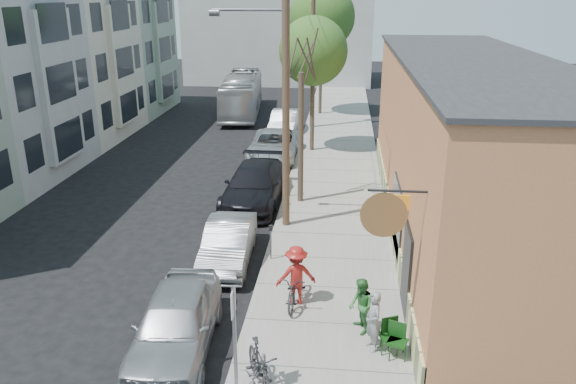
# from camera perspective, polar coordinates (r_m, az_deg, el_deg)

# --- Properties ---
(ground) EXTENTS (120.00, 120.00, 0.00)m
(ground) POSITION_cam_1_polar(r_m,az_deg,el_deg) (18.28, -9.54, -9.23)
(ground) COLOR black
(sidewalk) EXTENTS (4.50, 58.00, 0.15)m
(sidewalk) POSITION_cam_1_polar(r_m,az_deg,el_deg) (27.77, 4.82, 1.47)
(sidewalk) COLOR gray
(sidewalk) RESTS_ON ground
(cafe_building) EXTENTS (6.60, 20.20, 6.61)m
(cafe_building) POSITION_cam_1_polar(r_m,az_deg,el_deg) (21.55, 17.46, 4.14)
(cafe_building) COLOR #BC7245
(cafe_building) RESTS_ON ground
(apartment_row) EXTENTS (6.30, 32.00, 9.00)m
(apartment_row) POSITION_cam_1_polar(r_m,az_deg,el_deg) (33.90, -23.72, 10.94)
(apartment_row) COLOR #8FA188
(apartment_row) RESTS_ON ground
(end_cap_building) EXTENTS (18.00, 8.00, 12.00)m
(end_cap_building) POSITION_cam_1_polar(r_m,az_deg,el_deg) (57.80, -0.83, 17.08)
(end_cap_building) COLOR #ACACA7
(end_cap_building) RESTS_ON ground
(sign_post) EXTENTS (0.07, 0.45, 2.80)m
(sign_post) POSITION_cam_1_polar(r_m,az_deg,el_deg) (12.57, -5.47, -13.91)
(sign_post) COLOR slate
(sign_post) RESTS_ON sidewalk
(parking_meter_near) EXTENTS (0.14, 0.14, 1.24)m
(parking_meter_near) POSITION_cam_1_polar(r_m,az_deg,el_deg) (18.93, -1.76, -4.54)
(parking_meter_near) COLOR slate
(parking_meter_near) RESTS_ON sidewalk
(parking_meter_far) EXTENTS (0.14, 0.14, 1.24)m
(parking_meter_far) POSITION_cam_1_polar(r_m,az_deg,el_deg) (24.70, 0.10, 1.41)
(parking_meter_far) COLOR slate
(parking_meter_far) RESTS_ON sidewalk
(utility_pole_near) EXTENTS (3.57, 0.28, 10.00)m
(utility_pole_near) POSITION_cam_1_polar(r_m,az_deg,el_deg) (20.53, -0.39, 10.34)
(utility_pole_near) COLOR #503A28
(utility_pole_near) RESTS_ON sidewalk
(utility_pole_far) EXTENTS (1.80, 0.28, 10.00)m
(utility_pole_far) POSITION_cam_1_polar(r_m,az_deg,el_deg) (37.03, 2.53, 14.49)
(utility_pole_far) COLOR #503A28
(utility_pole_far) RESTS_ON sidewalk
(tree_bare) EXTENTS (0.24, 0.24, 5.53)m
(tree_bare) POSITION_cam_1_polar(r_m,az_deg,el_deg) (23.61, 1.31, 5.42)
(tree_bare) COLOR #44392C
(tree_bare) RESTS_ON sidewalk
(tree_leafy_mid) EXTENTS (3.74, 3.74, 7.40)m
(tree_leafy_mid) POSITION_cam_1_polar(r_m,az_deg,el_deg) (31.31, 2.57, 14.09)
(tree_leafy_mid) COLOR #44392C
(tree_leafy_mid) RESTS_ON sidewalk
(tree_leafy_far) EXTENTS (4.66, 4.66, 9.18)m
(tree_leafy_far) POSITION_cam_1_polar(r_m,az_deg,el_deg) (41.34, 3.45, 17.31)
(tree_leafy_far) COLOR #44392C
(tree_leafy_far) RESTS_ON sidewalk
(patio_chair_a) EXTENTS (0.64, 0.64, 0.88)m
(patio_chair_a) POSITION_cam_1_polar(r_m,az_deg,el_deg) (14.63, 11.04, -14.71)
(patio_chair_a) COLOR #0F360F
(patio_chair_a) RESTS_ON sidewalk
(patio_chair_b) EXTENTS (0.66, 0.66, 0.88)m
(patio_chair_b) POSITION_cam_1_polar(r_m,az_deg,el_deg) (14.79, 10.30, -14.24)
(patio_chair_b) COLOR #0F360F
(patio_chair_b) RESTS_ON sidewalk
(patron_grey) EXTENTS (0.57, 0.69, 1.63)m
(patron_grey) POSITION_cam_1_polar(r_m,az_deg,el_deg) (14.61, 8.64, -12.85)
(patron_grey) COLOR gray
(patron_grey) RESTS_ON sidewalk
(patron_green) EXTENTS (0.78, 0.89, 1.55)m
(patron_green) POSITION_cam_1_polar(r_m,az_deg,el_deg) (15.25, 7.42, -11.44)
(patron_green) COLOR #2C6F30
(patron_green) RESTS_ON sidewalk
(cyclist) EXTENTS (1.31, 0.96, 1.81)m
(cyclist) POSITION_cam_1_polar(r_m,az_deg,el_deg) (16.34, 0.83, -8.45)
(cyclist) COLOR maroon
(cyclist) RESTS_ON sidewalk
(cyclist_bike) EXTENTS (0.89, 2.01, 1.02)m
(cyclist_bike) POSITION_cam_1_polar(r_m,az_deg,el_deg) (16.53, 0.83, -9.65)
(cyclist_bike) COLOR black
(cyclist_bike) RESTS_ON sidewalk
(parked_bike_a) EXTENTS (1.30, 2.04, 1.19)m
(parked_bike_a) POSITION_cam_1_polar(r_m,az_deg,el_deg) (13.28, -2.87, -17.52)
(parked_bike_a) COLOR black
(parked_bike_a) RESTS_ON sidewalk
(parked_bike_b) EXTENTS (0.68, 1.66, 0.85)m
(parked_bike_b) POSITION_cam_1_polar(r_m,az_deg,el_deg) (13.42, -3.09, -17.98)
(parked_bike_b) COLOR slate
(parked_bike_b) RESTS_ON sidewalk
(car_0) EXTENTS (2.23, 4.89, 1.62)m
(car_0) POSITION_cam_1_polar(r_m,az_deg,el_deg) (14.95, -11.35, -12.89)
(car_0) COLOR #9EA0A5
(car_0) RESTS_ON ground
(car_1) EXTENTS (1.70, 4.39, 1.42)m
(car_1) POSITION_cam_1_polar(r_m,az_deg,el_deg) (19.20, -6.10, -5.18)
(car_1) COLOR gray
(car_1) RESTS_ON ground
(car_2) EXTENTS (2.47, 5.79, 1.67)m
(car_2) POSITION_cam_1_polar(r_m,az_deg,el_deg) (24.34, -3.45, 0.71)
(car_2) COLOR black
(car_2) RESTS_ON ground
(car_3) EXTENTS (2.59, 5.57, 1.55)m
(car_3) POSITION_cam_1_polar(r_m,az_deg,el_deg) (30.80, -1.47, 4.75)
(car_3) COLOR #A5AAAC
(car_3) RESTS_ON ground
(car_4) EXTENTS (1.71, 4.69, 1.54)m
(car_4) POSITION_cam_1_polar(r_m,az_deg,el_deg) (36.22, -0.36, 7.05)
(car_4) COLOR #A5A7AC
(car_4) RESTS_ON ground
(bus) EXTENTS (3.47, 10.69, 2.92)m
(bus) POSITION_cam_1_polar(r_m,az_deg,el_deg) (42.46, -4.72, 9.84)
(bus) COLOR beige
(bus) RESTS_ON ground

